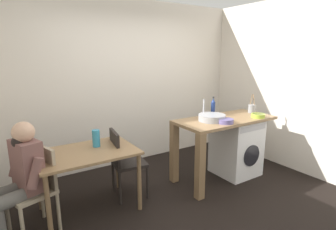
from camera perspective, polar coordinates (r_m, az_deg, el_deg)
ground_plane at (r=3.50m, az=4.09°, el=-18.76°), size 5.46×5.46×0.00m
wall_back at (r=4.52m, az=-9.22°, el=6.59°), size 4.60×0.10×2.70m
wall_counter_side at (r=4.64m, az=26.18°, el=5.60°), size 0.10×3.80×2.70m
dining_table at (r=3.27m, az=-16.89°, el=-9.03°), size 1.10×0.76×0.74m
chair_person_seat at (r=3.16m, az=-26.13°, el=-13.28°), size 0.50×0.50×0.90m
chair_opposite at (r=3.52m, az=-9.49°, el=-9.43°), size 0.45×0.45×0.90m
seated_person at (r=3.05m, az=-29.23°, el=-11.27°), size 0.56×0.54×1.20m
kitchen_counter at (r=3.86m, az=9.82°, el=-3.41°), size 1.50×0.68×0.92m
washing_machine at (r=4.29m, az=14.36°, el=-6.64°), size 0.60×0.61×0.86m
sink_basin at (r=3.78m, az=9.36°, el=-0.57°), size 0.38×0.38×0.09m
tap at (r=3.89m, az=7.63°, el=1.31°), size 0.02×0.02×0.28m
bottle_tall_green at (r=4.09m, az=9.62°, el=1.68°), size 0.06×0.06×0.29m
mixing_bowl at (r=3.68m, az=12.18°, el=-1.21°), size 0.22×0.22×0.06m
utensil_crock at (r=4.44m, az=17.49°, el=1.35°), size 0.11×0.11×0.30m
colander at (r=4.15m, az=18.72°, el=-0.08°), size 0.20×0.20×0.06m
vase at (r=3.33m, az=-15.13°, el=-4.84°), size 0.09×0.09×0.21m
scissors at (r=3.86m, az=12.67°, el=-1.04°), size 0.15×0.06×0.01m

